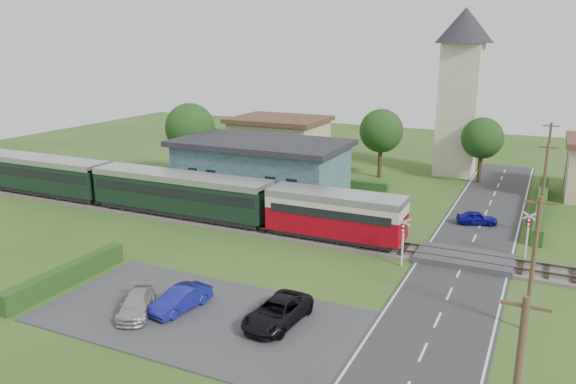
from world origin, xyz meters
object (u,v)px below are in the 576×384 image
at_px(equipment_hut, 154,182).
at_px(car_park_blue, 181,299).
at_px(church_tower, 461,80).
at_px(car_park_dark, 277,312).
at_px(station_building, 261,168).
at_px(car_on_road, 477,218).
at_px(crossing_signal_near, 403,235).
at_px(pedestrian_far, 186,191).
at_px(pedestrian_near, 299,209).
at_px(train, 149,188).
at_px(car_park_silver, 136,304).
at_px(crossing_signal_far, 528,228).
at_px(house_west, 279,140).

height_order(equipment_hut, car_park_blue, equipment_hut).
height_order(church_tower, car_park_dark, church_tower).
bearing_deg(equipment_hut, station_building, 35.92).
bearing_deg(car_on_road, crossing_signal_near, 144.46).
bearing_deg(car_park_blue, pedestrian_far, 134.51).
bearing_deg(pedestrian_near, station_building, -49.31).
bearing_deg(train, car_park_dark, -34.97).
bearing_deg(car_park_silver, pedestrian_near, 57.85).
relative_size(car_park_silver, pedestrian_far, 2.37).
relative_size(train, car_park_silver, 11.43).
height_order(crossing_signal_far, pedestrian_near, crossing_signal_far).
relative_size(train, house_west, 4.00).
distance_m(crossing_signal_far, pedestrian_far, 28.39).
xyz_separation_m(car_on_road, pedestrian_near, (-12.92, -5.90, 0.70)).
bearing_deg(pedestrian_far, crossing_signal_near, -125.85).
xyz_separation_m(equipment_hut, station_building, (8.00, 5.79, 0.95)).
height_order(equipment_hut, car_park_silver, equipment_hut).
height_order(crossing_signal_near, pedestrian_near, crossing_signal_near).
xyz_separation_m(crossing_signal_far, car_park_dark, (-11.00, -15.36, -1.42)).
xyz_separation_m(equipment_hut, car_park_silver, (13.33, -18.41, -1.12)).
xyz_separation_m(house_west, car_park_dark, (17.60, -35.96, -2.07)).
bearing_deg(house_west, train, -92.31).
bearing_deg(crossing_signal_far, equipment_hut, 178.54).
relative_size(station_building, house_west, 1.48).
distance_m(car_park_dark, pedestrian_near, 16.64).
height_order(church_tower, car_park_blue, church_tower).
distance_m(crossing_signal_far, car_park_silver, 25.42).
relative_size(crossing_signal_far, car_park_silver, 0.87).
height_order(station_building, house_west, house_west).
height_order(train, car_park_dark, train).
height_order(car_on_road, pedestrian_far, pedestrian_far).
relative_size(equipment_hut, crossing_signal_near, 0.78).
xyz_separation_m(house_west, crossing_signal_near, (21.40, -25.41, -0.65)).
height_order(equipment_hut, crossing_signal_near, crossing_signal_near).
relative_size(car_on_road, car_park_blue, 0.83).
xyz_separation_m(crossing_signal_far, pedestrian_far, (-28.36, 1.13, -0.90)).
bearing_deg(pedestrian_far, church_tower, -61.51).
distance_m(station_building, car_park_dark, 25.39).
xyz_separation_m(house_west, car_park_blue, (12.19, -36.82, -2.10)).
relative_size(house_west, crossing_signal_near, 3.30).
bearing_deg(car_park_blue, train, 143.45).
bearing_deg(house_west, car_park_dark, -63.92).
bearing_deg(house_west, car_park_silver, -74.88).
relative_size(crossing_signal_near, car_on_road, 1.05).
xyz_separation_m(house_west, car_on_road, (24.68, -14.50, -2.21)).
distance_m(church_tower, pedestrian_far, 31.25).
height_order(church_tower, pedestrian_near, church_tower).
relative_size(equipment_hut, car_park_silver, 0.67).
distance_m(station_building, crossing_signal_near, 19.98).
bearing_deg(train, house_west, 87.69).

